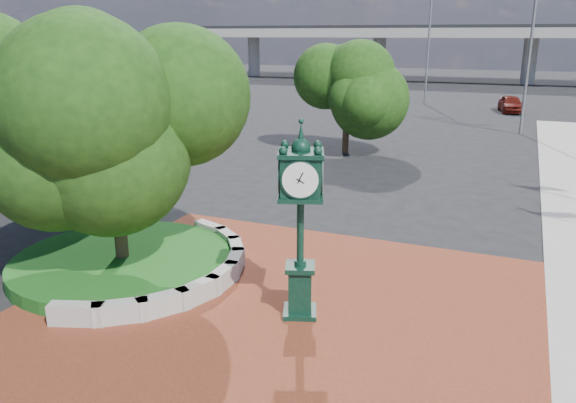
{
  "coord_description": "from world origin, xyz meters",
  "views": [
    {
      "loc": [
        4.94,
        -11.73,
        6.39
      ],
      "look_at": [
        -0.58,
        1.5,
        2.09
      ],
      "focal_mm": 35.0,
      "sensor_mm": 36.0,
      "label": 1
    }
  ],
  "objects_px": {
    "post_clock": "(301,214)",
    "street_lamp_far": "(432,38)",
    "parked_car": "(511,104)",
    "street_lamp_near": "(536,39)"
  },
  "relations": [
    {
      "from": "street_lamp_near",
      "to": "street_lamp_far",
      "type": "relative_size",
      "value": 1.02
    },
    {
      "from": "parked_car",
      "to": "street_lamp_far",
      "type": "height_order",
      "value": "street_lamp_far"
    },
    {
      "from": "post_clock",
      "to": "street_lamp_far",
      "type": "bearing_deg",
      "value": 95.43
    },
    {
      "from": "post_clock",
      "to": "street_lamp_far",
      "type": "relative_size",
      "value": 0.45
    },
    {
      "from": "parked_car",
      "to": "street_lamp_near",
      "type": "distance_m",
      "value": 12.54
    },
    {
      "from": "parked_car",
      "to": "street_lamp_near",
      "type": "height_order",
      "value": "street_lamp_near"
    },
    {
      "from": "post_clock",
      "to": "street_lamp_near",
      "type": "bearing_deg",
      "value": 80.99
    },
    {
      "from": "post_clock",
      "to": "street_lamp_far",
      "type": "distance_m",
      "value": 43.71
    },
    {
      "from": "post_clock",
      "to": "street_lamp_far",
      "type": "xyz_separation_m",
      "value": [
        -4.13,
        43.37,
        3.48
      ]
    },
    {
      "from": "street_lamp_near",
      "to": "parked_car",
      "type": "bearing_deg",
      "value": 96.28
    }
  ]
}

